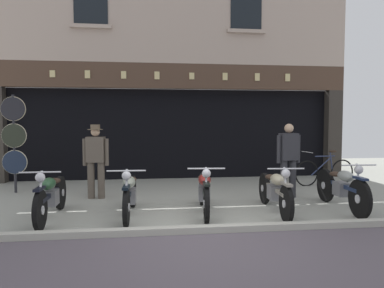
# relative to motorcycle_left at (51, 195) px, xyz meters

# --- Properties ---
(ground) EXTENTS (22.11, 22.00, 0.18)m
(ground) POSITION_rel_motorcycle_left_xyz_m (2.44, -2.15, -0.46)
(ground) COLOR #989A8E
(shop_facade) EXTENTS (10.41, 4.42, 6.74)m
(shop_facade) POSITION_rel_motorcycle_left_xyz_m (2.44, 5.81, 1.37)
(shop_facade) COLOR black
(shop_facade) RESTS_ON ground
(motorcycle_left) EXTENTS (0.62, 2.00, 0.91)m
(motorcycle_left) POSITION_rel_motorcycle_left_xyz_m (0.00, 0.00, 0.00)
(motorcycle_left) COLOR black
(motorcycle_left) RESTS_ON ground
(motorcycle_center_left) EXTENTS (0.62, 1.94, 0.90)m
(motorcycle_center_left) POSITION_rel_motorcycle_left_xyz_m (1.33, 0.03, -0.01)
(motorcycle_center_left) COLOR black
(motorcycle_center_left) RESTS_ON ground
(motorcycle_center) EXTENTS (0.62, 1.95, 0.91)m
(motorcycle_center) POSITION_rel_motorcycle_left_xyz_m (2.67, 0.06, 0.00)
(motorcycle_center) COLOR black
(motorcycle_center) RESTS_ON ground
(motorcycle_center_right) EXTENTS (0.62, 2.03, 0.91)m
(motorcycle_center_right) POSITION_rel_motorcycle_left_xyz_m (3.97, -0.04, -0.00)
(motorcycle_center_right) COLOR black
(motorcycle_center_right) RESTS_ON ground
(motorcycle_right) EXTENTS (0.62, 2.01, 0.94)m
(motorcycle_right) POSITION_rel_motorcycle_left_xyz_m (5.31, 0.00, 0.02)
(motorcycle_right) COLOR black
(motorcycle_right) RESTS_ON ground
(salesman_left) EXTENTS (0.56, 0.33, 1.60)m
(salesman_left) POSITION_rel_motorcycle_left_xyz_m (0.54, 1.59, 0.46)
(salesman_left) COLOR brown
(salesman_left) RESTS_ON ground
(shopkeeper_center) EXTENTS (0.56, 0.27, 1.62)m
(shopkeeper_center) POSITION_rel_motorcycle_left_xyz_m (4.72, 1.16, 0.48)
(shopkeeper_center) COLOR #2D2D33
(shopkeeper_center) RESTS_ON ground
(tyre_sign_pole) EXTENTS (0.57, 0.06, 2.29)m
(tyre_sign_pole) POSITION_rel_motorcycle_left_xyz_m (-1.42, 2.47, 0.90)
(tyre_sign_pole) COLOR #232328
(tyre_sign_pole) RESTS_ON ground
(advert_board_near) EXTENTS (0.69, 0.03, 0.92)m
(advert_board_near) POSITION_rel_motorcycle_left_xyz_m (5.08, 4.23, 1.51)
(advert_board_near) COLOR silver
(leaning_bicycle) EXTENTS (1.73, 0.50, 0.93)m
(leaning_bicycle) POSITION_rel_motorcycle_left_xyz_m (6.29, 2.54, -0.05)
(leaning_bicycle) COLOR black
(leaning_bicycle) RESTS_ON ground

